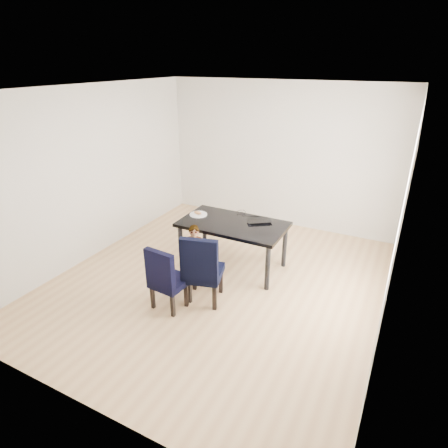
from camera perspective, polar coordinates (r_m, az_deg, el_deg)
The scene contains 14 objects.
floor at distance 5.63m, azimuth -0.94°, elevation -8.72°, with size 4.50×5.00×0.01m, color tan.
ceiling at distance 4.75m, azimuth -1.16°, elevation 19.97°, with size 4.50×5.00×0.01m, color white.
wall_back at distance 7.25m, azimuth 8.44°, elevation 10.25°, with size 4.50×0.01×2.70m, color silver.
wall_front at distance 3.26m, azimuth -22.43°, elevation -9.18°, with size 4.50×0.01×2.70m, color white.
wall_left at distance 6.36m, azimuth -19.43°, elevation 7.22°, with size 0.01×5.00×2.70m, color white.
wall_right at distance 4.51m, azimuth 25.18°, elevation -0.39°, with size 0.01×5.00×2.70m, color white.
dining_table at distance 5.83m, azimuth 1.34°, elevation -3.20°, with size 1.60×0.90×0.75m, color black.
chair_left at distance 4.95m, azimuth -8.21°, elevation -7.90°, with size 0.43×0.44×0.89m, color black.
chair_right at distance 4.99m, azimuth -3.14°, elevation -6.55°, with size 0.48×0.50×1.01m, color black.
child at distance 5.41m, azimuth -4.45°, elevation -4.67°, with size 0.33×0.21×0.90m, color red.
plate at distance 5.97m, azimuth -3.93°, elevation 1.47°, with size 0.28×0.28×0.02m, color white.
sandwich at distance 5.95m, azimuth -4.03°, elevation 1.73°, with size 0.13×0.06×0.05m, color #B1733F.
laptop at distance 5.74m, azimuth 5.31°, elevation 0.55°, with size 0.37×0.24×0.03m, color black.
cable_tangle at distance 5.97m, azimuth 2.62°, elevation 1.45°, with size 0.14×0.14×0.01m, color black.
Camera 1 is at (2.23, -4.18, 3.03)m, focal length 30.00 mm.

